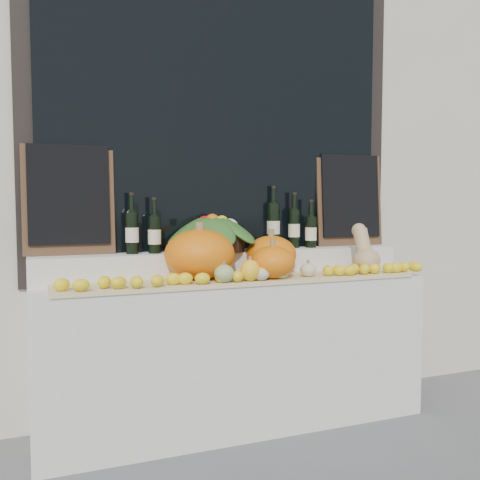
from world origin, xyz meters
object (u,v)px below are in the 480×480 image
at_px(pumpkin_left, 200,254).
at_px(butternut_squash, 365,253).
at_px(produce_bowl, 213,233).
at_px(pumpkin_right, 271,255).
at_px(wine_bottle_tall, 273,225).

distance_m(pumpkin_left, butternut_squash, 1.05).
bearing_deg(pumpkin_left, butternut_squash, -3.95).
bearing_deg(produce_bowl, pumpkin_right, -23.89).
xyz_separation_m(pumpkin_left, wine_bottle_tall, (0.58, 0.27, 0.14)).
bearing_deg(pumpkin_right, butternut_squash, -13.14).
bearing_deg(pumpkin_left, pumpkin_right, 7.57).
bearing_deg(produce_bowl, pumpkin_left, -124.83).
height_order(butternut_squash, wine_bottle_tall, wine_bottle_tall).
bearing_deg(pumpkin_left, wine_bottle_tall, 25.13).
xyz_separation_m(pumpkin_right, wine_bottle_tall, (0.11, 0.21, 0.17)).
distance_m(produce_bowl, wine_bottle_tall, 0.44).
relative_size(pumpkin_left, butternut_squash, 1.32).
relative_size(produce_bowl, wine_bottle_tall, 1.48).
distance_m(pumpkin_left, produce_bowl, 0.27).
xyz_separation_m(pumpkin_right, produce_bowl, (-0.33, 0.14, 0.13)).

